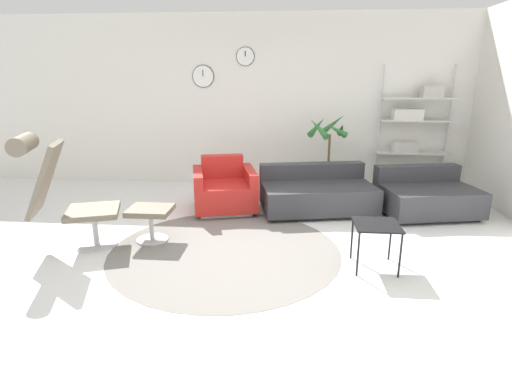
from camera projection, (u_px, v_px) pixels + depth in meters
ground_plane at (247, 249)px, 4.34m from camera, size 12.00×12.00×0.00m
wall_back at (264, 102)px, 6.66m from camera, size 12.00×0.09×2.80m
round_rug at (225, 250)px, 4.31m from camera, size 2.48×2.48×0.01m
lounge_chair at (58, 185)px, 4.17m from camera, size 1.05×0.78×1.25m
ottoman at (151, 216)px, 4.50m from camera, size 0.47×0.40×0.39m
armchair_red at (224, 191)px, 5.57m from camera, size 1.01×0.99×0.73m
couch_low at (317, 194)px, 5.55m from camera, size 1.65×1.16×0.61m
couch_second at (426, 197)px, 5.42m from camera, size 1.36×1.11×0.61m
side_table at (376, 229)px, 3.82m from camera, size 0.42×0.42×0.46m
potted_plant at (328, 161)px, 6.23m from camera, size 0.63×0.69×1.28m
shelf_unit at (414, 121)px, 6.33m from camera, size 1.14×0.28×1.99m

